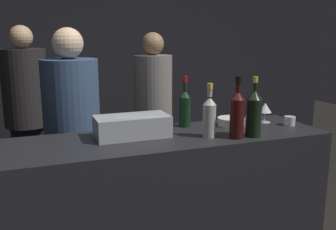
# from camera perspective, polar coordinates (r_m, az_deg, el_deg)

# --- Properties ---
(wall_back_chalkboard) EXTENTS (6.40, 0.06, 2.80)m
(wall_back_chalkboard) POSITION_cam_1_polar(r_m,az_deg,el_deg) (4.46, -10.88, 9.02)
(wall_back_chalkboard) COLOR black
(wall_back_chalkboard) RESTS_ON ground_plane
(bar_counter) EXTENTS (1.89, 0.56, 1.05)m
(bar_counter) POSITION_cam_1_polar(r_m,az_deg,el_deg) (2.39, 0.24, -15.42)
(bar_counter) COLOR black
(bar_counter) RESTS_ON ground_plane
(ice_bin_with_bottles) EXTENTS (0.43, 0.21, 0.13)m
(ice_bin_with_bottles) POSITION_cam_1_polar(r_m,az_deg,el_deg) (2.17, -5.52, -1.60)
(ice_bin_with_bottles) COLOR #9EA0A5
(ice_bin_with_bottles) RESTS_ON bar_counter
(bowl_white) EXTENTS (0.17, 0.17, 0.05)m
(bowl_white) POSITION_cam_1_polar(r_m,az_deg,el_deg) (2.47, 9.57, -0.96)
(bowl_white) COLOR silver
(bowl_white) RESTS_ON bar_counter
(wine_glass) EXTENTS (0.09, 0.09, 0.13)m
(wine_glass) POSITION_cam_1_polar(r_m,az_deg,el_deg) (2.59, 14.57, 0.97)
(wine_glass) COLOR silver
(wine_glass) RESTS_ON bar_counter
(candle_votive) EXTENTS (0.07, 0.07, 0.06)m
(candle_votive) POSITION_cam_1_polar(r_m,az_deg,el_deg) (2.57, 18.04, -0.85)
(candle_votive) COLOR silver
(candle_votive) RESTS_ON bar_counter
(red_wine_bottle_burgundy) EXTENTS (0.08, 0.08, 0.33)m
(red_wine_bottle_burgundy) POSITION_cam_1_polar(r_m,az_deg,el_deg) (2.39, 2.58, 1.27)
(red_wine_bottle_burgundy) COLOR black
(red_wine_bottle_burgundy) RESTS_ON bar_counter
(rose_wine_bottle) EXTENTS (0.08, 0.08, 0.31)m
(rose_wine_bottle) POSITION_cam_1_polar(r_m,az_deg,el_deg) (2.16, 6.31, -0.02)
(rose_wine_bottle) COLOR #9EA899
(rose_wine_bottle) RESTS_ON bar_counter
(champagne_bottle) EXTENTS (0.09, 0.09, 0.35)m
(champagne_bottle) POSITION_cam_1_polar(r_m,az_deg,el_deg) (2.21, 12.95, 0.39)
(champagne_bottle) COLOR black
(champagne_bottle) RESTS_ON bar_counter
(red_wine_bottle_black_foil) EXTENTS (0.08, 0.08, 0.36)m
(red_wine_bottle_black_foil) POSITION_cam_1_polar(r_m,az_deg,el_deg) (2.15, 10.49, 0.36)
(red_wine_bottle_black_foil) COLOR #380F0F
(red_wine_bottle_black_foil) RESTS_ON bar_counter
(person_in_hoodie) EXTENTS (0.39, 0.39, 1.68)m
(person_in_hoodie) POSITION_cam_1_polar(r_m,az_deg,el_deg) (2.73, -14.30, -3.12)
(person_in_hoodie) COLOR black
(person_in_hoodie) RESTS_ON ground_plane
(person_blond_tee) EXTENTS (0.36, 0.36, 1.65)m
(person_blond_tee) POSITION_cam_1_polar(r_m,az_deg,el_deg) (3.59, -2.27, 0.73)
(person_blond_tee) COLOR black
(person_blond_tee) RESTS_ON ground_plane
(person_grey_polo) EXTENTS (0.41, 0.41, 1.71)m
(person_grey_polo) POSITION_cam_1_polar(r_m,az_deg,el_deg) (3.77, -20.73, 0.91)
(person_grey_polo) COLOR black
(person_grey_polo) RESTS_ON ground_plane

